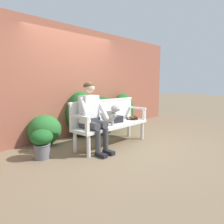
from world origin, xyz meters
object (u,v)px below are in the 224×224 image
Objects in this scene: garden_bench at (112,126)px; potted_plant at (42,142)px; person_seated at (92,114)px; tennis_racket at (131,119)px; sports_bag at (116,119)px; dog_on_bench at (110,115)px; baseball_glove at (133,117)px.

potted_plant is (-1.42, 0.35, -0.10)m from garden_bench.
person_seated is 2.29× the size of tennis_racket.
tennis_racket is 0.55m from sports_bag.
garden_bench is at bearing 26.51° from dog_on_bench.
potted_plant is (-1.28, 0.42, -0.37)m from dog_on_bench.
baseball_glove is 0.79× the size of sports_bag.
person_seated is 0.77m from sports_bag.
dog_on_bench is 0.71× the size of tennis_racket.
tennis_racket is at bearing 7.44° from dog_on_bench.
person_seated is at bearing -178.46° from garden_bench.
sports_bag is 0.54× the size of potted_plant.
baseball_glove is 0.43× the size of potted_plant.
tennis_racket is 2.16m from potted_plant.
potted_plant is at bearing 166.07° from garden_bench.
garden_bench is at bearing -163.99° from sports_bag.
person_seated reaches higher than potted_plant.
garden_bench is at bearing -176.43° from tennis_racket.
potted_plant is (-0.85, 0.37, -0.43)m from person_seated.
sports_bag is at bearing -10.81° from potted_plant.
tennis_racket is 0.06m from baseball_glove.
person_seated is at bearing -153.47° from baseball_glove.
person_seated is 1.32m from baseball_glove.
sports_bag is (0.74, 0.06, -0.20)m from person_seated.
dog_on_bench reaches higher than sports_bag.
sports_bag reaches higher than garden_bench.
sports_bag is (0.17, 0.05, 0.13)m from garden_bench.
baseball_glove is 0.57m from sports_bag.
potted_plant is at bearing 171.80° from tennis_racket.
garden_bench is 0.72m from tennis_racket.
dog_on_bench is 1.87× the size of baseball_glove.
garden_bench is 3.49× the size of potted_plant.
sports_bag is at bearing 4.94° from person_seated.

